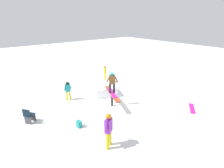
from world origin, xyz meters
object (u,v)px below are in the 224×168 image
(bystander_teal, at_px, (68,90))
(bystander_yellow, at_px, (105,73))
(rail_feature, at_px, (112,95))
(folding_chair, at_px, (29,116))
(bystander_purple, at_px, (109,129))
(main_rider_on_rail, at_px, (112,83))
(backpack_on_snow, at_px, (79,124))
(loose_snowboard_magenta, at_px, (192,108))

(bystander_teal, height_order, bystander_yellow, bystander_yellow)
(rail_feature, bearing_deg, bystander_yellow, 171.45)
(bystander_teal, xyz_separation_m, folding_chair, (1.28, -2.88, -0.32))
(bystander_teal, distance_m, bystander_purple, 5.47)
(bystander_purple, bearing_deg, folding_chair, 86.86)
(main_rider_on_rail, bearing_deg, rail_feature, 0.00)
(bystander_teal, distance_m, folding_chair, 3.17)
(bystander_purple, bearing_deg, rail_feature, 18.31)
(backpack_on_snow, bearing_deg, rail_feature, 104.11)
(main_rider_on_rail, bearing_deg, folding_chair, -80.75)
(folding_chair, bearing_deg, main_rider_on_rail, -141.60)
(bystander_purple, distance_m, folding_chair, 4.68)
(main_rider_on_rail, xyz_separation_m, loose_snowboard_magenta, (3.44, 3.63, -1.54))
(rail_feature, relative_size, bystander_teal, 1.83)
(loose_snowboard_magenta, distance_m, backpack_on_snow, 6.96)
(bystander_purple, xyz_separation_m, loose_snowboard_magenta, (0.57, 6.14, -0.92))
(bystander_teal, bearing_deg, bystander_yellow, 7.17)
(backpack_on_snow, bearing_deg, folding_chair, -137.78)
(bystander_yellow, distance_m, backpack_on_snow, 6.68)
(folding_chair, bearing_deg, rail_feature, -141.60)
(rail_feature, xyz_separation_m, bystander_teal, (-2.55, -1.77, -0.01))
(rail_feature, xyz_separation_m, main_rider_on_rail, (0.00, 0.00, 0.80))
(main_rider_on_rail, relative_size, bystander_purple, 0.92)
(rail_feature, distance_m, loose_snowboard_magenta, 5.05)
(bystander_teal, relative_size, backpack_on_snow, 3.87)
(main_rider_on_rail, bearing_deg, bystander_purple, -16.75)
(rail_feature, height_order, loose_snowboard_magenta, rail_feature)
(bystander_purple, height_order, backpack_on_snow, bystander_purple)
(rail_feature, xyz_separation_m, bystander_purple, (2.87, -2.51, 0.18))
(bystander_teal, xyz_separation_m, bystander_yellow, (-1.11, 3.96, 0.11))
(folding_chair, bearing_deg, backpack_on_snow, -173.44)
(bystander_purple, relative_size, backpack_on_snow, 4.86)
(bystander_yellow, bearing_deg, backpack_on_snow, 170.97)
(main_rider_on_rail, bearing_deg, backpack_on_snow, -50.69)
(bystander_yellow, relative_size, bystander_purple, 0.92)
(rail_feature, height_order, bystander_yellow, bystander_yellow)
(bystander_teal, bearing_deg, folding_chair, -164.41)
(rail_feature, relative_size, backpack_on_snow, 7.10)
(folding_chair, bearing_deg, bystander_yellow, -107.10)
(bystander_purple, xyz_separation_m, folding_chair, (-4.13, -2.13, -0.51))
(bystander_yellow, relative_size, folding_chair, 1.72)
(folding_chair, bearing_deg, bystander_teal, -102.34)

